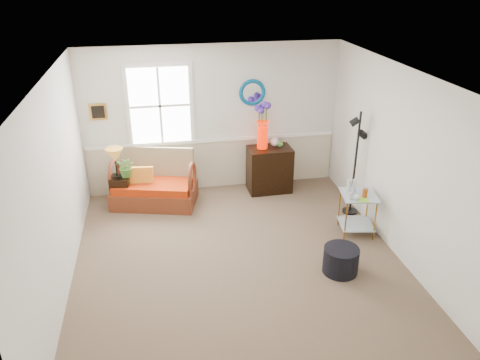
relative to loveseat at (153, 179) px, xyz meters
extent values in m
cube|color=brown|center=(1.11, -2.00, -0.46)|extent=(4.50, 5.00, 0.01)
cube|color=white|center=(1.11, -2.00, 2.14)|extent=(4.50, 5.00, 0.01)
cube|color=silver|center=(1.11, 0.50, 0.84)|extent=(4.50, 0.01, 2.60)
cube|color=silver|center=(1.11, -4.50, 0.84)|extent=(4.50, 0.01, 2.60)
cube|color=silver|center=(-1.14, -2.00, 0.84)|extent=(0.01, 5.00, 2.60)
cube|color=silver|center=(3.36, -2.00, 0.84)|extent=(0.01, 5.00, 2.60)
cube|color=beige|center=(1.11, 0.48, -0.01)|extent=(4.46, 0.02, 0.90)
cube|color=white|center=(1.11, 0.47, 0.46)|extent=(4.46, 0.04, 0.06)
cube|color=gold|center=(-0.81, 0.48, 1.09)|extent=(0.28, 0.03, 0.28)
torus|color=#006C99|center=(1.81, 0.48, 1.29)|extent=(0.47, 0.07, 0.47)
imported|color=#457C30|center=(-0.42, -0.02, 0.24)|extent=(0.44, 0.46, 0.28)
cylinder|color=black|center=(2.41, -2.46, -0.27)|extent=(0.51, 0.51, 0.37)
camera|label=1|loc=(0.11, -7.34, 3.38)|focal=35.00mm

